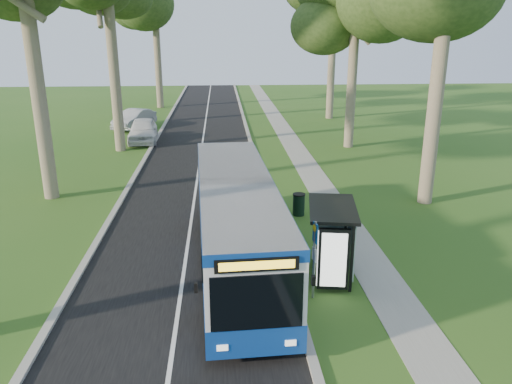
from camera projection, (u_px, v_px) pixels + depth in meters
The scene contains 12 objects.
ground at pixel (284, 262), 17.64m from camera, with size 120.00×120.00×0.00m, color #2F5A1C.
road at pixel (197, 182), 26.89m from camera, with size 7.00×100.00×0.02m, color black.
kerb_east at pixel (261, 180), 27.11m from camera, with size 0.25×100.00×0.12m, color #9E9B93.
kerb_west at pixel (131, 183), 26.64m from camera, with size 0.25×100.00×0.12m, color #9E9B93.
centre_line at pixel (197, 182), 26.88m from camera, with size 0.12×100.00×0.01m, color white.
footpath at pixel (316, 180), 27.33m from camera, with size 1.50×100.00×0.02m, color gray.
bus at pixel (237, 221), 17.06m from camera, with size 2.99×11.75×3.09m.
bus_stop_sign at pixel (315, 251), 14.84m from camera, with size 0.11×0.35×2.50m.
bus_shelter at pixel (339, 232), 15.97m from camera, with size 1.92×2.99×2.39m.
litter_bin at pixel (299, 204), 22.04m from camera, with size 0.56×0.56×0.98m.
car_white at pixel (143, 130), 36.52m from camera, with size 2.00×4.97×1.69m, color white.
car_silver at pixel (134, 119), 41.57m from camera, with size 1.64×4.71×1.55m, color #ACAFB4.
Camera 1 is at (-2.14, -15.90, 7.82)m, focal length 35.00 mm.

